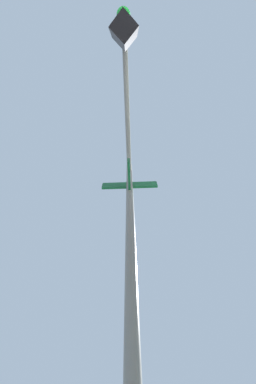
# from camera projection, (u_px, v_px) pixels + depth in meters

# --- Properties ---
(traffic_signal_near) EXTENTS (2.24, 2.24, 5.85)m
(traffic_signal_near) POSITION_uv_depth(u_px,v_px,m) (127.00, 134.00, 2.98)
(traffic_signal_near) COLOR slate
(traffic_signal_near) RESTS_ON ground_plane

